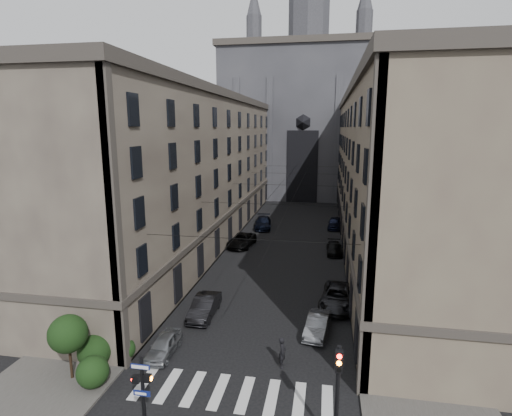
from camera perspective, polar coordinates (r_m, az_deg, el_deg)
The scene contains 19 objects.
sidewalk_left at distance 54.47m, azimuth -6.59°, elevation -4.05°, with size 7.00×80.00×0.15m, color #383533.
sidewalk_right at distance 52.58m, azimuth 16.00°, elevation -5.00°, with size 7.00×80.00×0.15m, color #383533.
zebra_crossing at distance 24.58m, azimuth -3.46°, elevation -24.85°, with size 11.00×3.20×0.01m, color beige.
building_left at distance 53.69m, azimuth -9.84°, elevation 5.71°, with size 13.60×60.60×18.85m.
building_right at distance 51.24m, azimuth 19.85°, elevation 4.93°, with size 13.60×60.60×18.85m.
gothic_tower at distance 89.38m, azimuth 7.23°, elevation 13.43°, with size 35.00×23.00×58.00m.
pedestrian_signal_left at distance 21.59m, azimuth -15.89°, elevation -23.53°, with size 1.02×0.38×4.00m.
traffic_light_right at distance 19.70m, azimuth 11.60°, elevation -23.66°, with size 0.34×0.50×5.20m.
shrub_cluster at distance 26.74m, azimuth -22.98°, elevation -18.00°, with size 3.90×4.40×3.90m.
tram_wires at distance 50.62m, azimuth 4.58°, elevation 3.11°, with size 14.00×60.00×0.43m.
car_left_near at distance 28.09m, azimuth -13.03°, elevation -18.55°, with size 1.52×3.77×1.28m, color gray.
car_left_midnear at distance 32.41m, azimuth -7.37°, elevation -13.80°, with size 1.65×4.72×1.56m, color black.
car_left_midfar at distance 49.74m, azimuth -2.06°, elevation -4.64°, with size 2.59×5.62×1.56m, color black.
car_left_far at distance 58.63m, azimuth 1.01°, elevation -2.10°, with size 2.32×5.70×1.65m, color black.
car_right_near at distance 30.06m, azimuth 8.78°, elevation -16.16°, with size 1.45×4.17×1.37m, color slate.
car_right_midnear at distance 34.43m, azimuth 11.59°, elevation -12.32°, with size 2.69×5.83×1.62m, color black.
car_right_midfar at distance 47.87m, azimuth 11.13°, elevation -5.68°, with size 1.78×4.38×1.27m, color black.
car_right_far at distance 59.60m, azimuth 11.20°, elevation -2.12°, with size 1.91×4.75×1.62m, color black.
pedestrian at distance 26.15m, azimuth 3.78°, elevation -19.86°, with size 0.71×0.46×1.94m, color black.
Camera 1 is at (4.80, -14.23, 14.54)m, focal length 28.00 mm.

